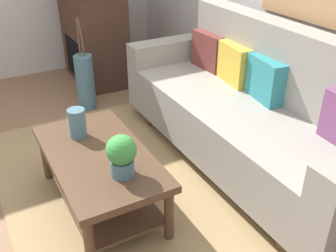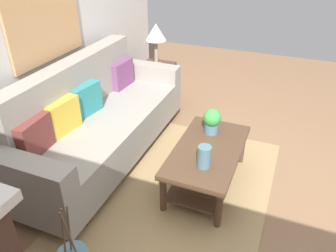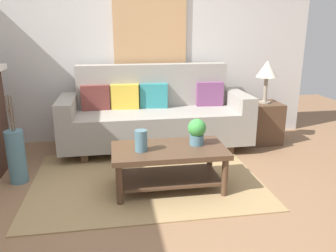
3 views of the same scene
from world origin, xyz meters
The scene contains 18 objects.
ground_plane centered at (0.00, 0.00, 0.00)m, with size 9.05×9.05×0.00m, color #8C6647.
wall_back centered at (0.00, 2.01, 1.35)m, with size 5.05×0.10×2.70m, color silver.
area_rug centered at (0.00, 0.50, 0.01)m, with size 2.33×1.71×0.01m, color #A38456.
couch centered at (0.23, 1.48, 0.43)m, with size 2.40×0.84×1.08m.
throw_pillow_maroon centered at (-0.53, 1.60, 0.68)m, with size 0.36×0.12×0.32m, color brown.
throw_pillow_mustard centered at (-0.15, 1.60, 0.68)m, with size 0.36×0.12×0.32m, color gold.
throw_pillow_teal centered at (0.23, 1.60, 0.68)m, with size 0.36×0.12×0.32m, color teal.
throw_pillow_plum centered at (0.99, 1.60, 0.68)m, with size 0.36×0.12×0.32m, color #7A4270.
coffee_table centered at (0.21, 0.27, 0.31)m, with size 1.10×0.60×0.43m.
tabletop_vase centered at (-0.06, 0.23, 0.53)m, with size 0.12×0.12×0.20m, color slate.
potted_plant_tabletop centered at (0.49, 0.32, 0.57)m, with size 0.18×0.18×0.26m.
side_table centered at (1.73, 1.47, 0.28)m, with size 0.44×0.44×0.56m, color #513826.
table_lamp centered at (1.73, 1.47, 0.99)m, with size 0.28×0.28×0.57m.
floor_vase centered at (-1.31, 0.67, 0.28)m, with size 0.18×0.18×0.55m, color slate.
floor_vase_branch_a centered at (-1.29, 0.67, 0.73)m, with size 0.01×0.01×0.36m, color brown.
floor_vase_branch_b centered at (-1.32, 0.69, 0.73)m, with size 0.01×0.01×0.36m, color brown.
floor_vase_branch_c centered at (-1.32, 0.65, 0.73)m, with size 0.01×0.01×0.36m, color brown.
framed_painting centered at (0.23, 1.94, 1.54)m, with size 0.99×0.03×0.94m, color tan.
Camera 3 is at (-0.30, -2.76, 1.55)m, focal length 36.13 mm.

